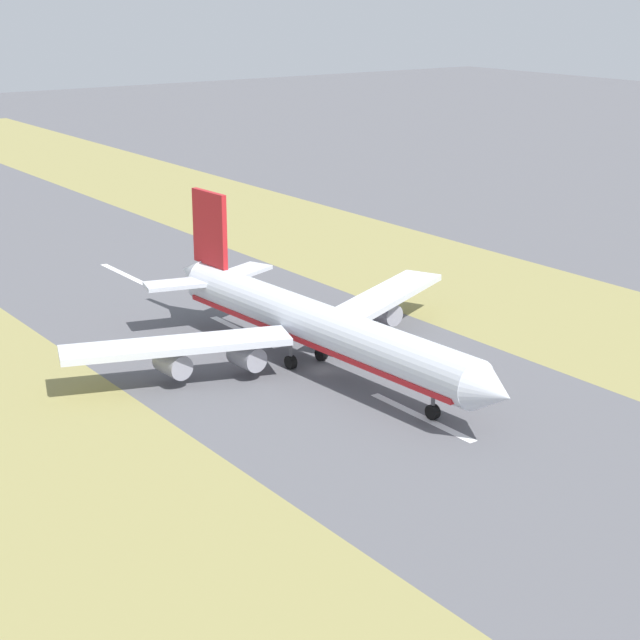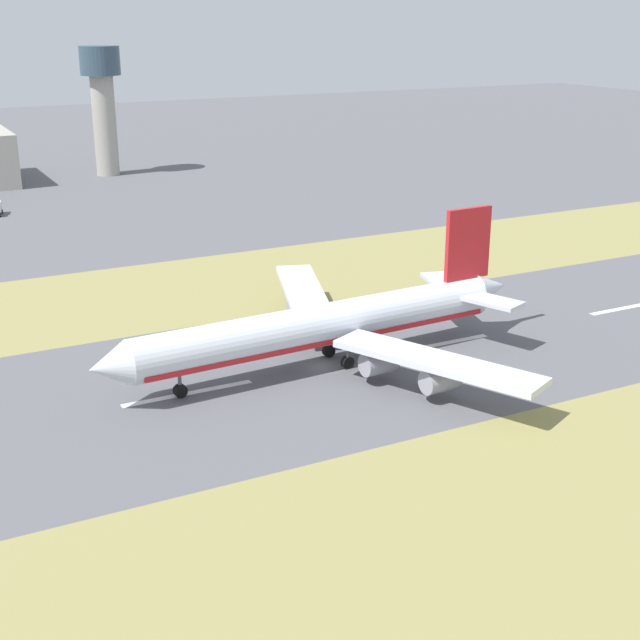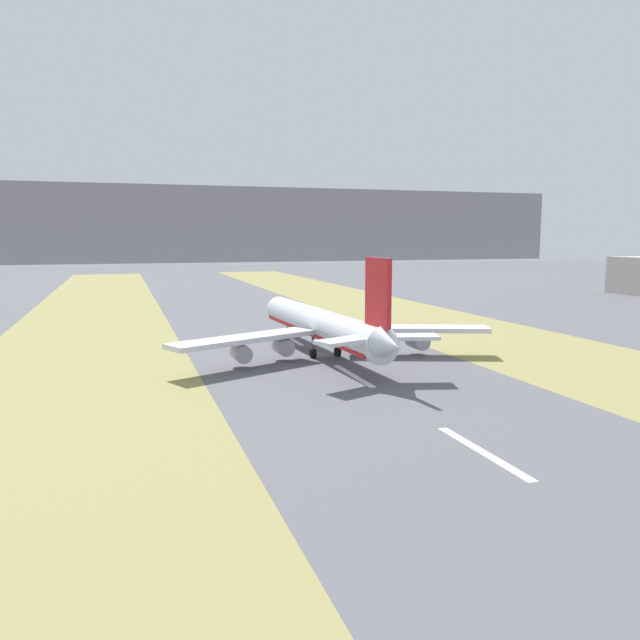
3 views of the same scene
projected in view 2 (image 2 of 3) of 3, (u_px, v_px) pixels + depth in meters
ground_plane at (321, 367)px, 126.81m from camera, size 800.00×800.00×0.00m
grass_median_west at (528, 518)px, 89.05m from camera, size 40.00×600.00×0.01m
grass_median_east at (209, 286)px, 164.58m from camera, size 40.00×600.00×0.01m
centreline_dash_near at (631, 307)px, 152.91m from camera, size 1.20×18.00×0.01m
centreline_dash_mid at (438, 344)px, 135.54m from camera, size 1.20×18.00×0.01m
centreline_dash_far at (188, 393)px, 118.17m from camera, size 1.20×18.00×0.01m
airplane_main_jet at (332, 324)px, 126.18m from camera, size 64.05×67.20×20.20m
control_tower at (103, 97)px, 269.35m from camera, size 12.00×12.00×38.45m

